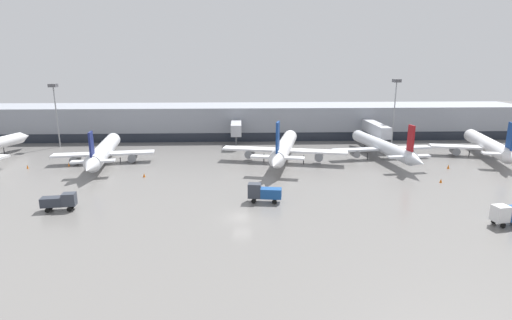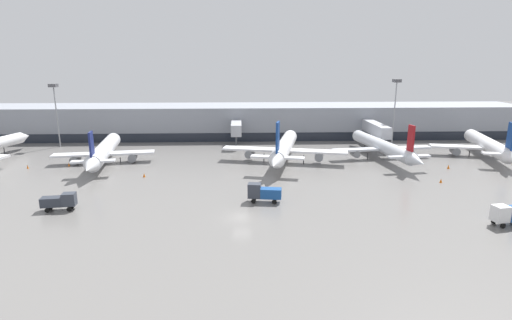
# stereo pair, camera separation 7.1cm
# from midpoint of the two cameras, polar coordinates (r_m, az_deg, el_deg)

# --- Properties ---
(ground_plane) EXTENTS (320.00, 320.00, 0.00)m
(ground_plane) POSITION_cam_midpoint_polar(r_m,az_deg,el_deg) (56.47, -2.00, -8.18)
(ground_plane) COLOR slate
(terminal_building) EXTENTS (160.00, 31.27, 9.00)m
(terminal_building) POSITION_cam_midpoint_polar(r_m,az_deg,el_deg) (115.40, -2.07, 5.60)
(terminal_building) COLOR gray
(terminal_building) RESTS_ON ground_plane
(parked_jet_0) EXTENTS (26.66, 32.35, 10.37)m
(parked_jet_0) POSITION_cam_midpoint_polar(r_m,az_deg,el_deg) (85.35, 4.05, 1.74)
(parked_jet_0) COLOR white
(parked_jet_0) RESTS_ON ground_plane
(parked_jet_1) EXTENTS (21.06, 32.80, 8.60)m
(parked_jet_1) POSITION_cam_midpoint_polar(r_m,az_deg,el_deg) (90.91, -20.90, 1.17)
(parked_jet_1) COLOR silver
(parked_jet_1) RESTS_ON ground_plane
(parked_jet_2) EXTENTS (22.91, 32.74, 9.29)m
(parked_jet_2) POSITION_cam_midpoint_polar(r_m,az_deg,el_deg) (93.08, 17.64, 1.85)
(parked_jet_2) COLOR silver
(parked_jet_2) RESTS_ON ground_plane
(parked_jet_4) EXTENTS (24.79, 32.30, 9.44)m
(parked_jet_4) POSITION_cam_midpoint_polar(r_m,az_deg,el_deg) (104.56, 30.32, 1.79)
(parked_jet_4) COLOR white
(parked_jet_4) RESTS_ON ground_plane
(service_truck_0) EXTENTS (4.93, 2.16, 2.56)m
(service_truck_0) POSITION_cam_midpoint_polar(r_m,az_deg,el_deg) (65.11, -26.22, -5.26)
(service_truck_0) COLOR #2D333D
(service_truck_0) RESTS_ON ground_plane
(service_truck_1) EXTENTS (5.32, 2.30, 2.95)m
(service_truck_1) POSITION_cam_midpoint_polar(r_m,az_deg,el_deg) (61.76, 1.09, -4.63)
(service_truck_1) COLOR #19478C
(service_truck_1) RESTS_ON ground_plane
(service_truck_2) EXTENTS (5.22, 2.51, 2.82)m
(service_truck_2) POSITION_cam_midpoint_polar(r_m,az_deg,el_deg) (63.12, 32.54, -6.46)
(service_truck_2) COLOR #19478C
(service_truck_2) RESTS_ON ground_plane
(traffic_cone_0) EXTENTS (0.47, 0.47, 0.70)m
(traffic_cone_0) POSITION_cam_midpoint_polar(r_m,az_deg,el_deg) (79.14, 24.93, -2.70)
(traffic_cone_0) COLOR orange
(traffic_cone_0) RESTS_ON ground_plane
(traffic_cone_1) EXTENTS (0.42, 0.42, 0.79)m
(traffic_cone_1) POSITION_cam_midpoint_polar(r_m,az_deg,el_deg) (91.59, -25.14, -0.56)
(traffic_cone_1) COLOR orange
(traffic_cone_1) RESTS_ON ground_plane
(traffic_cone_2) EXTENTS (0.37, 0.37, 0.79)m
(traffic_cone_2) POSITION_cam_midpoint_polar(r_m,az_deg,el_deg) (93.45, -29.82, -0.83)
(traffic_cone_2) COLOR orange
(traffic_cone_2) RESTS_ON ground_plane
(traffic_cone_3) EXTENTS (0.51, 0.51, 0.80)m
(traffic_cone_3) POSITION_cam_midpoint_polar(r_m,az_deg,el_deg) (89.97, 25.82, -0.87)
(traffic_cone_3) COLOR orange
(traffic_cone_3) RESTS_ON ground_plane
(traffic_cone_4) EXTENTS (0.47, 0.47, 0.75)m
(traffic_cone_4) POSITION_cam_midpoint_polar(r_m,az_deg,el_deg) (78.06, -15.67, -2.10)
(traffic_cone_4) COLOR orange
(traffic_cone_4) RESTS_ON ground_plane
(apron_light_mast_1) EXTENTS (1.80, 1.80, 16.82)m
(apron_light_mast_1) POSITION_cam_midpoint_polar(r_m,az_deg,el_deg) (108.90, 19.38, 9.05)
(apron_light_mast_1) COLOR gray
(apron_light_mast_1) RESTS_ON ground_plane
(apron_light_mast_5) EXTENTS (1.80, 1.80, 15.80)m
(apron_light_mast_5) POSITION_cam_midpoint_polar(r_m,az_deg,el_deg) (112.01, -26.82, 8.10)
(apron_light_mast_5) COLOR gray
(apron_light_mast_5) RESTS_ON ground_plane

